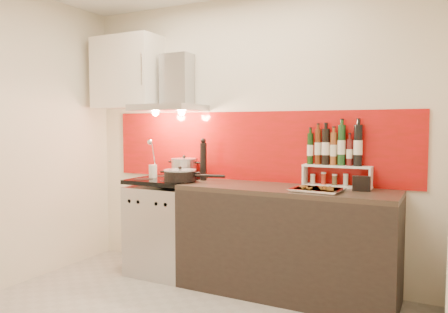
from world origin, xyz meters
The scene contains 13 objects.
back_wall centered at (0.00, 1.40, 1.30)m, with size 3.40×0.02×2.60m, color silver.
backsplash centered at (0.05, 1.39, 1.22)m, with size 3.00×0.02×0.64m, color #9A1408.
range_stove centered at (-0.70, 1.10, 0.44)m, with size 0.60×0.60×0.91m.
counter centered at (0.50, 1.10, 0.45)m, with size 1.80×0.60×0.90m.
range_hood centered at (-0.70, 1.24, 1.74)m, with size 0.62×0.50×0.61m.
upper_cabinet centered at (-1.25, 1.22, 1.95)m, with size 0.70×0.35×0.72m, color white.
stock_pot centered at (-0.60, 1.27, 1.00)m, with size 0.25×0.25×0.22m.
saute_pan centered at (-0.47, 1.00, 0.96)m, with size 0.57×0.30×0.14m.
utensil_jar centered at (-0.84, 1.09, 1.01)m, with size 0.08×0.12×0.38m.
pepper_mill centered at (-0.35, 1.21, 1.09)m, with size 0.06×0.06×0.39m.
step_shelf centered at (0.86, 1.32, 1.14)m, with size 0.56×0.15×0.52m.
caddy_box centered at (1.09, 1.17, 0.96)m, with size 0.14×0.06×0.12m, color black.
baking_tray centered at (0.79, 1.00, 0.92)m, with size 0.41×0.33×0.03m.
Camera 1 is at (1.68, -2.32, 1.41)m, focal length 35.00 mm.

